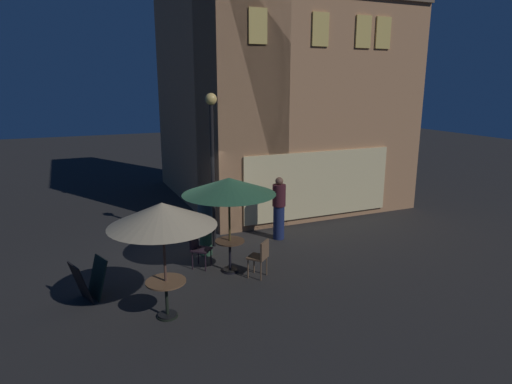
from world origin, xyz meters
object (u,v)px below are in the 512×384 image
cafe_table_0 (230,249)px  cafe_table_1 (166,290)px  patio_umbrella_0 (229,186)px  patio_umbrella_1 (162,215)px  street_lamp_near_corner (212,145)px  patron_standing_0 (279,208)px  cafe_chair_1 (198,246)px  cafe_chair_0 (261,255)px  patron_standing_1 (205,225)px  menu_sandwich_board (89,280)px

cafe_table_0 → cafe_table_1: bearing=-140.8°
patio_umbrella_0 → patio_umbrella_1: 2.39m
cafe_table_1 → patio_umbrella_0: (1.85, 1.51, 1.53)m
street_lamp_near_corner → patron_standing_0: size_ratio=2.28×
street_lamp_near_corner → patio_umbrella_0: street_lamp_near_corner is taller
cafe_table_1 → cafe_chair_1: cafe_chair_1 is taller
cafe_table_0 → cafe_chair_0: 0.80m
cafe_table_1 → patio_umbrella_0: size_ratio=0.33×
cafe_chair_1 → patron_standing_1: 0.87m
cafe_chair_1 → patron_standing_0: patron_standing_0 is taller
cafe_chair_1 → cafe_table_1: bearing=-80.0°
cafe_table_1 → patron_standing_1: bearing=59.3°
cafe_table_0 → street_lamp_near_corner: bearing=83.8°
patio_umbrella_0 → patron_standing_1: patio_umbrella_0 is taller
cafe_table_0 → cafe_table_1: size_ratio=1.02×
patio_umbrella_0 → cafe_chair_1: size_ratio=2.52×
cafe_table_0 → patio_umbrella_0: patio_umbrella_0 is taller
menu_sandwich_board → cafe_table_1: menu_sandwich_board is taller
cafe_table_1 → cafe_chair_0: bearing=20.9°
menu_sandwich_board → patio_umbrella_1: bearing=-66.0°
cafe_table_0 → patron_standing_1: 1.30m
street_lamp_near_corner → patio_umbrella_1: (-2.04, -3.28, -0.75)m
cafe_table_1 → patio_umbrella_0: 2.83m
patio_umbrella_0 → patio_umbrella_1: size_ratio=1.00×
menu_sandwich_board → cafe_table_0: size_ratio=1.07×
street_lamp_near_corner → patio_umbrella_1: 3.93m
street_lamp_near_corner → cafe_table_1: bearing=-121.9°
street_lamp_near_corner → cafe_table_0: (-0.19, -1.77, -2.25)m
street_lamp_near_corner → patio_umbrella_0: 1.92m
menu_sandwich_board → patio_umbrella_0: size_ratio=0.36×
street_lamp_near_corner → cafe_chair_1: bearing=-123.6°
cafe_chair_0 → patron_standing_0: bearing=-76.8°
patron_standing_1 → patron_standing_0: bearing=-61.6°
cafe_table_0 → cafe_chair_0: (0.53, -0.60, -0.00)m
cafe_chair_0 → cafe_table_1: bearing=69.5°
patio_umbrella_1 → patron_standing_1: 3.44m
patio_umbrella_1 → cafe_chair_0: patio_umbrella_1 is taller
street_lamp_near_corner → menu_sandwich_board: bearing=-150.1°
cafe_chair_1 → menu_sandwich_board: bearing=-123.8°
patron_standing_0 → cafe_table_0: bearing=-45.0°
cafe_table_0 → cafe_chair_0: bearing=-48.6°
patio_umbrella_1 → patron_standing_1: bearing=59.3°
patio_umbrella_0 → cafe_chair_1: 1.74m
street_lamp_near_corner → patio_umbrella_1: bearing=-121.9°
cafe_chair_0 → patron_standing_0: size_ratio=0.49×
menu_sandwich_board → street_lamp_near_corner: bearing=9.9°
patio_umbrella_1 → patron_standing_0: 5.13m
patron_standing_0 → street_lamp_near_corner: bearing=-87.8°
street_lamp_near_corner → patron_standing_0: (1.89, -0.18, -1.89)m
patio_umbrella_0 → cafe_chair_0: size_ratio=2.55×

